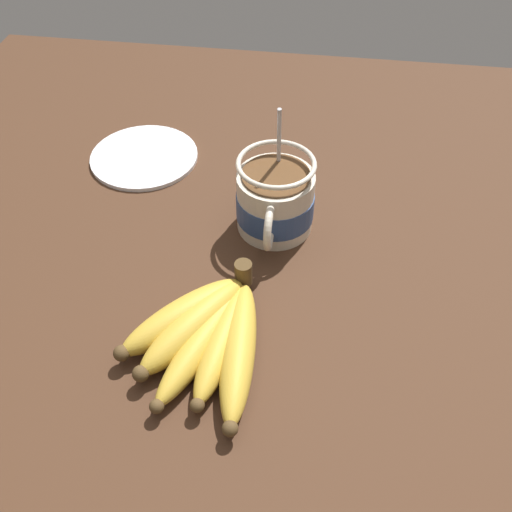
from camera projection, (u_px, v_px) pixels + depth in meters
table at (247, 283)px, 68.85cm from camera, size 111.41×111.41×3.78cm
coffee_mug at (275, 201)px, 70.11cm from camera, size 13.30×9.69×15.99cm
banana_bunch at (207, 333)px, 59.12cm from camera, size 20.00×15.31×4.13cm
small_plate at (144, 157)px, 82.96cm from camera, size 15.54×15.54×0.60cm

